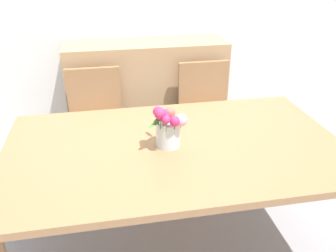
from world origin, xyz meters
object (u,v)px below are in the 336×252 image
object	(u,v)px
chair_left	(96,118)
chair_right	(206,109)
flower_vase	(168,127)
dining_table	(175,155)
dresser	(147,96)

from	to	relation	value
chair_left	chair_right	xyz separation A→B (m)	(0.90, 0.00, 0.00)
chair_right	flower_vase	world-z (taller)	flower_vase
dining_table	flower_vase	bearing A→B (deg)	-162.16
chair_left	chair_right	distance (m)	0.90
chair_left	flower_vase	bearing A→B (deg)	114.13
dining_table	chair_right	xyz separation A→B (m)	(0.45, 0.90, -0.15)
flower_vase	dining_table	bearing A→B (deg)	17.84
chair_left	flower_vase	xyz separation A→B (m)	(0.41, -0.91, 0.34)
chair_right	dresser	distance (m)	0.61
dining_table	flower_vase	world-z (taller)	flower_vase
dresser	flower_vase	bearing A→B (deg)	-92.47
dining_table	dresser	xyz separation A→B (m)	(0.02, 1.33, -0.17)
dresser	flower_vase	xyz separation A→B (m)	(-0.06, -1.34, 0.36)
chair_left	dining_table	bearing A→B (deg)	116.64
chair_left	chair_right	size ratio (longest dim) A/B	1.00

